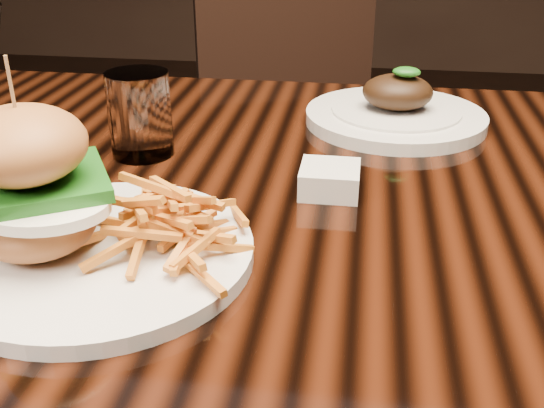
# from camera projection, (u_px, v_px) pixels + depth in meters

# --- Properties ---
(dining_table) EXTENTS (1.60, 0.90, 0.75)m
(dining_table) POSITION_uv_depth(u_px,v_px,m) (323.00, 254.00, 0.74)
(dining_table) COLOR black
(dining_table) RESTS_ON ground
(burger_plate) EXTENTS (0.28, 0.28, 0.19)m
(burger_plate) POSITION_uv_depth(u_px,v_px,m) (86.00, 215.00, 0.56)
(burger_plate) COLOR silver
(burger_plate) RESTS_ON dining_table
(ramekin) EXTENTS (0.07, 0.07, 0.03)m
(ramekin) POSITION_uv_depth(u_px,v_px,m) (330.00, 180.00, 0.71)
(ramekin) COLOR silver
(ramekin) RESTS_ON dining_table
(water_tumbler) EXTENTS (0.08, 0.08, 0.11)m
(water_tumbler) POSITION_uv_depth(u_px,v_px,m) (140.00, 114.00, 0.79)
(water_tumbler) COLOR white
(water_tumbler) RESTS_ON dining_table
(far_dish) EXTENTS (0.26, 0.26, 0.09)m
(far_dish) POSITION_uv_depth(u_px,v_px,m) (396.00, 112.00, 0.92)
(far_dish) COLOR silver
(far_dish) RESTS_ON dining_table
(chair_far) EXTENTS (0.59, 0.60, 0.95)m
(chair_far) POSITION_uv_depth(u_px,v_px,m) (296.00, 116.00, 1.60)
(chair_far) COLOR black
(chair_far) RESTS_ON ground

